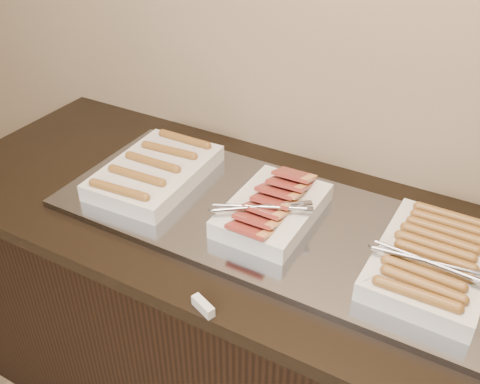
# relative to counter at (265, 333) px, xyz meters

# --- Properties ---
(counter) EXTENTS (2.06, 0.76, 0.90)m
(counter) POSITION_rel_counter_xyz_m (0.00, 0.00, 0.00)
(counter) COLOR black
(counter) RESTS_ON ground
(warming_tray) EXTENTS (1.20, 0.50, 0.02)m
(warming_tray) POSITION_rel_counter_xyz_m (0.01, 0.00, 0.46)
(warming_tray) COLOR gray
(warming_tray) RESTS_ON counter
(dish_left) EXTENTS (0.27, 0.40, 0.07)m
(dish_left) POSITION_rel_counter_xyz_m (-0.38, -0.00, 0.50)
(dish_left) COLOR silver
(dish_left) RESTS_ON warming_tray
(dish_center) EXTENTS (0.26, 0.34, 0.09)m
(dish_center) POSITION_rel_counter_xyz_m (0.01, -0.00, 0.50)
(dish_center) COLOR silver
(dish_center) RESTS_ON warming_tray
(dish_right) EXTENTS (0.27, 0.38, 0.08)m
(dish_right) POSITION_rel_counter_xyz_m (0.43, -0.00, 0.50)
(dish_right) COLOR silver
(dish_right) RESTS_ON warming_tray
(label_holder) EXTENTS (0.07, 0.04, 0.03)m
(label_holder) POSITION_rel_counter_xyz_m (0.02, -0.36, 0.46)
(label_holder) COLOR silver
(label_holder) RESTS_ON counter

